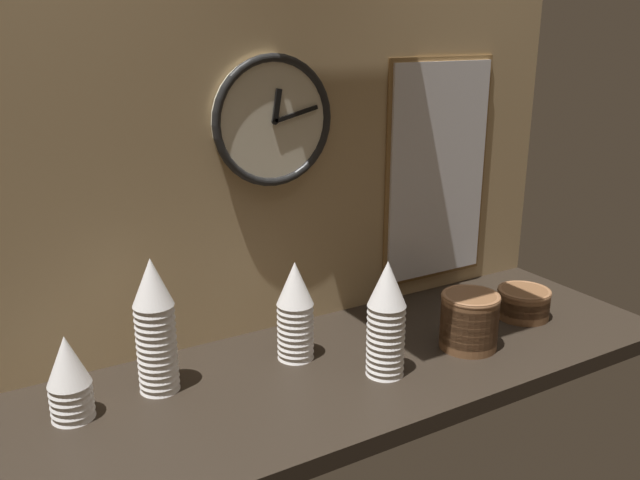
# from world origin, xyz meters

# --- Properties ---
(ground_plane) EXTENTS (1.60, 0.56, 0.04)m
(ground_plane) POSITION_xyz_m (0.00, 0.00, -0.02)
(ground_plane) COLOR black
(wall_tiled_back) EXTENTS (1.60, 0.03, 1.05)m
(wall_tiled_back) POSITION_xyz_m (0.00, 0.27, 0.53)
(wall_tiled_back) COLOR tan
(wall_tiled_back) RESTS_ON ground_plane
(cup_stack_center) EXTENTS (0.08, 0.08, 0.23)m
(cup_stack_center) POSITION_xyz_m (-0.10, 0.08, 0.12)
(cup_stack_center) COLOR white
(cup_stack_center) RESTS_ON ground_plane
(cup_stack_far_left) EXTENTS (0.08, 0.08, 0.18)m
(cup_stack_far_left) POSITION_xyz_m (-0.60, 0.08, 0.09)
(cup_stack_far_left) COLOR white
(cup_stack_far_left) RESTS_ON ground_plane
(cup_stack_left) EXTENTS (0.08, 0.08, 0.29)m
(cup_stack_left) POSITION_xyz_m (-0.42, 0.10, 0.15)
(cup_stack_left) COLOR white
(cup_stack_left) RESTS_ON ground_plane
(cup_stack_center_right) EXTENTS (0.08, 0.08, 0.26)m
(cup_stack_center_right) POSITION_xyz_m (0.03, -0.09, 0.13)
(cup_stack_center_right) COLOR white
(cup_stack_center_right) RESTS_ON ground_plane
(bowl_stack_far_right) EXTENTS (0.14, 0.14, 0.08)m
(bowl_stack_far_right) POSITION_xyz_m (0.53, -0.03, 0.04)
(bowl_stack_far_right) COLOR brown
(bowl_stack_far_right) RESTS_ON ground_plane
(bowl_stack_right) EXTENTS (0.14, 0.14, 0.13)m
(bowl_stack_right) POSITION_xyz_m (0.28, -0.09, 0.07)
(bowl_stack_right) COLOR brown
(bowl_stack_right) RESTS_ON ground_plane
(wall_clock) EXTENTS (0.30, 0.03, 0.30)m
(wall_clock) POSITION_xyz_m (-0.07, 0.23, 0.53)
(wall_clock) COLOR beige
(menu_board) EXTENTS (0.35, 0.01, 0.62)m
(menu_board) POSITION_xyz_m (0.44, 0.24, 0.35)
(menu_board) COLOR olive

